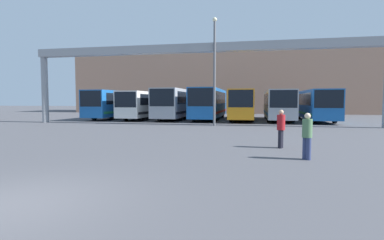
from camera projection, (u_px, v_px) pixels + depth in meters
The scene contains 13 objects.
ground_plane at pixel (9, 206), 5.95m from camera, with size 200.00×200.00×0.00m, color #47474C.
building_backdrop at pixel (226, 82), 53.45m from camera, with size 52.06×12.00×10.75m.
overhead_gantry at pixel (197, 57), 25.40m from camera, with size 30.09×0.80×6.88m.
bus_slot_0 at pixel (117, 103), 35.21m from camera, with size 2.51×11.72×3.17m.
bus_slot_1 at pixel (146, 103), 34.28m from camera, with size 2.44×11.29×3.04m.
bus_slot_2 at pixel (178, 102), 34.11m from camera, with size 2.63×12.47×3.31m.
bus_slot_3 at pixel (210, 102), 33.27m from camera, with size 2.60×12.24×3.34m.
bus_slot_4 at pixel (243, 103), 32.17m from camera, with size 2.43×11.46×3.15m.
bus_slot_5 at pixel (278, 103), 31.47m from camera, with size 2.55×11.51×3.11m.
bus_slot_6 at pixel (315, 104), 30.56m from camera, with size 2.58×11.15×3.10m.
pedestrian_mid_right at pixel (307, 135), 10.55m from camera, with size 0.34×0.34×1.66m.
pedestrian_near_right at pixel (281, 128), 13.13m from camera, with size 0.35×0.35×1.68m.
lamp_post at pixel (215, 68), 24.62m from camera, with size 0.36×0.36×8.87m.
Camera 1 is at (4.72, -4.98, 2.09)m, focal length 28.00 mm.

